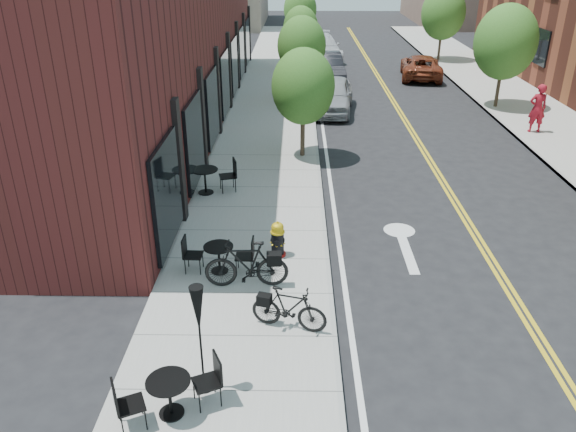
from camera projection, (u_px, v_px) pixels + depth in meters
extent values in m
plane|color=black|center=(333.00, 298.00, 12.35)|extent=(120.00, 120.00, 0.00)
cube|color=#9E9B93|center=(265.00, 147.00, 21.35)|extent=(4.00, 70.00, 0.12)
cube|color=#4F1B19|center=(162.00, 38.00, 23.51)|extent=(5.00, 28.00, 7.00)
cylinder|color=#382B1E|center=(303.00, 134.00, 20.05)|extent=(0.16, 0.16, 1.61)
ellipsoid|color=#33631F|center=(303.00, 87.00, 19.32)|extent=(2.20, 2.20, 2.64)
cylinder|color=#382B1E|center=(301.00, 83.00, 27.24)|extent=(0.16, 0.16, 1.68)
ellipsoid|color=#33631F|center=(302.00, 46.00, 26.47)|extent=(2.30, 2.30, 2.76)
cylinder|color=#382B1E|center=(300.00, 55.00, 34.46)|extent=(0.16, 0.16, 1.57)
ellipsoid|color=#33631F|center=(301.00, 27.00, 33.75)|extent=(2.10, 2.10, 2.52)
cylinder|color=#382B1E|center=(300.00, 35.00, 41.63)|extent=(0.16, 0.16, 1.71)
ellipsoid|color=#33631F|center=(300.00, 9.00, 40.84)|extent=(2.40, 2.40, 2.88)
cylinder|color=#382B1E|center=(498.00, 87.00, 26.18)|extent=(0.16, 0.16, 1.82)
ellipsoid|color=#33631F|center=(506.00, 42.00, 25.30)|extent=(2.80, 2.80, 3.36)
cylinder|color=#382B1E|center=(440.00, 46.00, 36.98)|extent=(0.16, 0.16, 1.82)
ellipsoid|color=#33631F|center=(443.00, 13.00, 36.10)|extent=(2.80, 2.80, 3.36)
cylinder|color=maroon|center=(278.00, 254.00, 13.81)|extent=(0.45, 0.45, 0.06)
cylinder|color=black|center=(278.00, 243.00, 13.68)|extent=(0.35, 0.35, 0.60)
cylinder|color=gold|center=(278.00, 232.00, 13.55)|extent=(0.39, 0.39, 0.04)
cylinder|color=gold|center=(278.00, 229.00, 13.52)|extent=(0.34, 0.34, 0.14)
ellipsoid|color=gold|center=(278.00, 226.00, 13.48)|extent=(0.33, 0.33, 0.17)
cylinder|color=gold|center=(277.00, 223.00, 13.44)|extent=(0.06, 0.06, 0.06)
imported|color=black|center=(246.00, 264.00, 12.33)|extent=(1.88, 0.60, 1.12)
imported|color=black|center=(289.00, 309.00, 10.99)|extent=(1.60, 0.83, 0.92)
cylinder|color=black|center=(172.00, 413.00, 9.14)|extent=(0.55, 0.55, 0.03)
cylinder|color=black|center=(170.00, 398.00, 9.00)|extent=(0.07, 0.07, 0.66)
cylinder|color=black|center=(168.00, 381.00, 8.86)|extent=(0.95, 0.95, 0.03)
cylinder|color=black|center=(220.00, 271.00, 13.13)|extent=(0.41, 0.41, 0.03)
cylinder|color=black|center=(219.00, 259.00, 12.99)|extent=(0.06, 0.06, 0.64)
cylinder|color=black|center=(218.00, 247.00, 12.85)|extent=(0.71, 0.71, 0.03)
cylinder|color=black|center=(206.00, 192.00, 17.28)|extent=(0.58, 0.58, 0.03)
cylinder|color=black|center=(205.00, 181.00, 17.12)|extent=(0.08, 0.08, 0.75)
cylinder|color=black|center=(204.00, 170.00, 16.96)|extent=(1.00, 1.00, 0.03)
cylinder|color=black|center=(204.00, 386.00, 9.68)|extent=(0.33, 0.33, 0.04)
cylinder|color=black|center=(200.00, 340.00, 9.25)|extent=(0.04, 0.04, 1.98)
cone|color=black|center=(198.00, 310.00, 8.99)|extent=(0.24, 0.24, 0.88)
imported|color=#9DA0A5|center=(332.00, 95.00, 25.83)|extent=(2.40, 4.78, 1.56)
imported|color=black|center=(326.00, 68.00, 31.41)|extent=(2.08, 5.01, 1.61)
imported|color=silver|center=(321.00, 47.00, 37.67)|extent=(2.91, 5.88, 1.64)
imported|color=maroon|center=(421.00, 67.00, 32.49)|extent=(2.81, 5.00, 1.32)
imported|color=maroon|center=(538.00, 108.00, 22.54)|extent=(0.72, 0.48, 1.95)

